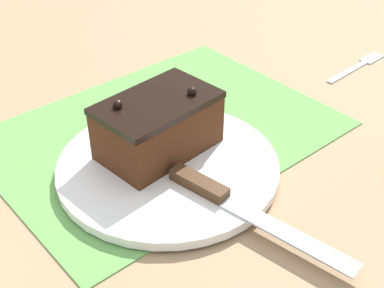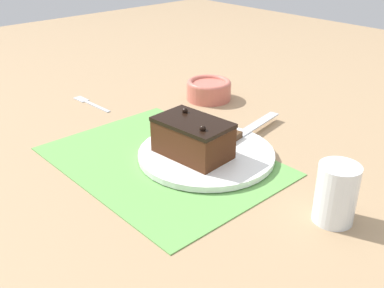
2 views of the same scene
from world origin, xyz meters
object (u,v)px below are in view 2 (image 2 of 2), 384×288
Objects in this scene: dessert_fork at (89,102)px; chocolate_cake at (193,138)px; cake_plate at (206,154)px; drinking_glass at (336,194)px; serving_knife at (239,134)px; small_bowl at (209,89)px.

chocolate_cake is at bearing -94.40° from dessert_fork.
chocolate_cake is (-0.01, -0.03, 0.04)m from cake_plate.
cake_plate is 1.84× the size of dessert_fork.
drinking_glass is at bearing -91.00° from dessert_fork.
cake_plate reaches higher than dessert_fork.
serving_knife is 1.58× the size of dessert_fork.
dessert_fork is at bearing -126.62° from small_bowl.
chocolate_cake is 0.42m from dessert_fork.
dessert_fork is (-0.72, -0.02, -0.05)m from drinking_glass.
dessert_fork is at bearing -178.42° from drinking_glass.
serving_knife is at bearing 161.45° from drinking_glass.
serving_knife is at bearing 87.52° from chocolate_cake.
cake_plate is 1.77× the size of chocolate_cake.
chocolate_cake reaches higher than cake_plate.
drinking_glass reaches higher than dessert_fork.
small_bowl is at bearing -39.20° from dessert_fork.
cake_plate is 2.32× the size of small_bowl.
small_bowl is 0.79× the size of dessert_fork.
drinking_glass is 0.84× the size of small_bowl.
small_bowl reaches higher than serving_knife.
dessert_fork is at bearing -177.88° from cake_plate.
cake_plate is at bearing 73.02° from chocolate_cake.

